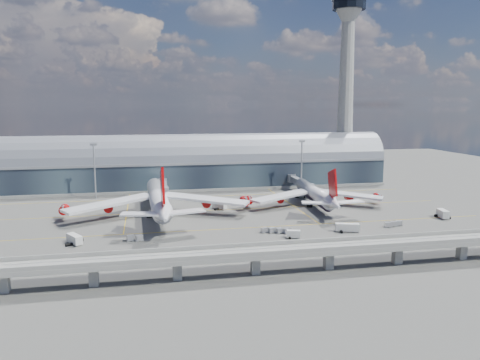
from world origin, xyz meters
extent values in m
plane|color=#474744|center=(0.00, 0.00, 0.00)|extent=(500.00, 500.00, 0.00)
cube|color=gold|center=(0.00, -10.00, 0.01)|extent=(200.00, 0.25, 0.01)
cube|color=gold|center=(0.00, 20.00, 0.01)|extent=(200.00, 0.25, 0.01)
cube|color=gold|center=(0.00, 50.00, 0.01)|extent=(200.00, 0.25, 0.01)
cube|color=gold|center=(-35.00, 30.00, 0.01)|extent=(0.25, 80.00, 0.01)
cube|color=gold|center=(35.00, 30.00, 0.01)|extent=(0.25, 80.00, 0.01)
cube|color=#1C242F|center=(0.00, 78.00, 7.00)|extent=(200.00, 28.00, 14.00)
cylinder|color=slate|center=(0.00, 78.00, 14.00)|extent=(200.00, 28.00, 28.00)
cube|color=gray|center=(0.00, 64.00, 14.00)|extent=(200.00, 1.00, 1.20)
cube|color=gray|center=(0.00, 78.00, 0.60)|extent=(200.00, 30.00, 1.20)
cube|color=gray|center=(85.00, 83.00, 4.00)|extent=(18.00, 18.00, 8.00)
cone|color=gray|center=(85.00, 83.00, 45.00)|extent=(10.00, 10.00, 90.00)
cone|color=gray|center=(85.00, 83.00, 92.00)|extent=(16.00, 16.00, 8.00)
cylinder|color=black|center=(85.00, 83.00, 97.00)|extent=(18.00, 18.00, 5.00)
cube|color=gray|center=(0.00, -55.00, 5.50)|extent=(220.00, 8.50, 1.20)
cube|color=gray|center=(0.00, -59.00, 6.60)|extent=(220.00, 0.40, 1.20)
cube|color=gray|center=(0.00, -51.00, 6.60)|extent=(220.00, 0.40, 1.20)
cube|color=gray|center=(0.00, -56.50, 6.15)|extent=(220.00, 0.12, 0.12)
cube|color=gray|center=(0.00, -53.50, 6.15)|extent=(220.00, 0.12, 0.12)
cube|color=gray|center=(-60.00, -55.00, 2.50)|extent=(2.20, 2.20, 5.00)
cube|color=gray|center=(-40.00, -55.00, 2.50)|extent=(2.20, 2.20, 5.00)
cube|color=gray|center=(-20.00, -55.00, 2.50)|extent=(2.20, 2.20, 5.00)
cube|color=gray|center=(0.00, -55.00, 2.50)|extent=(2.20, 2.20, 5.00)
cube|color=gray|center=(20.00, -55.00, 2.50)|extent=(2.20, 2.20, 5.00)
cube|color=gray|center=(40.00, -55.00, 2.50)|extent=(2.20, 2.20, 5.00)
cube|color=gray|center=(60.00, -55.00, 2.50)|extent=(2.20, 2.20, 5.00)
cylinder|color=gray|center=(-50.00, 55.00, 12.50)|extent=(0.70, 0.70, 25.00)
cube|color=gray|center=(-50.00, 55.00, 25.20)|extent=(3.00, 0.40, 1.00)
cylinder|color=gray|center=(50.00, 55.00, 12.50)|extent=(0.70, 0.70, 25.00)
cube|color=gray|center=(50.00, 55.00, 25.20)|extent=(3.00, 0.40, 1.00)
cylinder|color=white|center=(-22.51, 16.81, 6.77)|extent=(8.46, 58.09, 6.99)
cone|color=white|center=(-23.34, 49.04, 6.77)|extent=(7.21, 8.91, 6.99)
cone|color=white|center=(-21.64, -17.61, 7.65)|extent=(7.32, 13.28, 6.99)
cube|color=#A10607|center=(-21.72, -14.34, 16.27)|extent=(1.10, 13.08, 14.46)
cube|color=white|center=(-40.74, 14.16, 5.90)|extent=(34.96, 24.93, 2.82)
cube|color=white|center=(-4.18, 15.09, 5.90)|extent=(35.41, 23.55, 2.82)
cylinder|color=#A10607|center=(-41.47, 16.32, 3.93)|extent=(3.63, 5.55, 3.50)
cylinder|color=#A10607|center=(-57.72, 15.91, 3.93)|extent=(3.63, 5.55, 3.50)
cylinder|color=#A10607|center=(-3.56, 17.29, 3.93)|extent=(3.63, 5.55, 3.50)
cylinder|color=#A10607|center=(12.69, 17.70, 3.93)|extent=(3.63, 5.55, 3.50)
cylinder|color=gray|center=(-23.03, 37.22, 1.64)|extent=(0.55, 0.55, 3.28)
cylinder|color=gray|center=(-25.90, 12.35, 1.64)|extent=(0.66, 0.66, 3.28)
cylinder|color=gray|center=(-18.91, 12.53, 1.64)|extent=(0.66, 0.66, 3.28)
cylinder|color=black|center=(-25.90, 12.35, 0.60)|extent=(2.44, 1.70, 1.64)
cylinder|color=black|center=(-18.91, 12.53, 0.60)|extent=(2.44, 1.70, 1.64)
cylinder|color=white|center=(44.25, 20.90, 5.57)|extent=(9.38, 46.00, 5.48)
cone|color=white|center=(46.45, 46.49, 5.57)|extent=(6.11, 8.00, 5.48)
cone|color=white|center=(41.89, -6.57, 6.33)|extent=(6.43, 11.77, 5.48)
cube|color=#A10607|center=(42.13, -3.74, 13.51)|extent=(1.63, 11.31, 12.51)
cube|color=white|center=(29.34, 20.29, 4.82)|extent=(29.19, 18.13, 2.34)
cube|color=white|center=(58.83, 17.75, 4.82)|extent=(28.04, 21.84, 2.34)
cylinder|color=black|center=(44.25, 20.90, 4.07)|extent=(8.16, 41.26, 4.66)
cylinder|color=#A10607|center=(28.96, 22.22, 3.12)|extent=(3.42, 4.97, 3.02)
cylinder|color=#A10607|center=(15.86, 23.34, 3.12)|extent=(3.42, 4.97, 3.02)
cylinder|color=#A10607|center=(59.54, 19.59, 3.12)|extent=(3.42, 4.97, 3.02)
cylinder|color=#A10607|center=(72.64, 18.46, 3.12)|extent=(3.42, 4.97, 3.02)
cylinder|color=gray|center=(45.63, 36.95, 1.42)|extent=(0.47, 0.47, 2.83)
cylinder|color=gray|center=(40.91, 17.40, 1.42)|extent=(0.57, 0.57, 2.83)
cylinder|color=gray|center=(46.94, 16.88, 1.42)|extent=(0.57, 0.57, 2.83)
cylinder|color=black|center=(40.91, 17.40, 0.52)|extent=(2.19, 1.59, 1.42)
cylinder|color=black|center=(46.94, 16.88, 0.52)|extent=(2.19, 1.59, 1.42)
cube|color=gray|center=(-19.01, 52.00, 5.20)|extent=(3.00, 24.00, 3.00)
cube|color=gray|center=(-19.01, 40.00, 5.20)|extent=(3.60, 3.60, 3.40)
cylinder|color=gray|center=(-19.01, 64.00, 5.20)|extent=(4.40, 4.40, 4.00)
cylinder|color=gray|center=(-19.01, 40.00, 1.70)|extent=(0.50, 0.50, 3.40)
cylinder|color=black|center=(-19.01, 40.00, 0.35)|extent=(1.40, 0.80, 0.80)
cube|color=gray|center=(47.75, 50.00, 5.20)|extent=(3.00, 28.00, 3.00)
cube|color=gray|center=(47.75, 36.00, 5.20)|extent=(3.60, 3.60, 3.40)
cylinder|color=gray|center=(47.75, 64.00, 5.20)|extent=(4.40, 4.40, 4.00)
cylinder|color=gray|center=(47.75, 36.00, 1.70)|extent=(0.50, 0.50, 3.40)
cylinder|color=black|center=(47.75, 36.00, 0.35)|extent=(1.40, 0.80, 0.80)
cube|color=silver|center=(-49.55, -18.02, 1.64)|extent=(5.71, 7.35, 2.66)
cylinder|color=black|center=(-48.36, -16.06, 0.46)|extent=(2.67, 2.11, 0.92)
cylinder|color=black|center=(-50.73, -19.98, 0.46)|extent=(2.67, 2.11, 0.92)
cube|color=silver|center=(19.85, -25.51, 1.42)|extent=(4.82, 3.15, 2.31)
cylinder|color=black|center=(21.22, -25.13, 0.40)|extent=(1.36, 2.35, 0.80)
cylinder|color=black|center=(18.48, -25.89, 0.40)|extent=(1.36, 2.35, 0.80)
cube|color=silver|center=(40.34, -21.80, 1.59)|extent=(8.29, 4.58, 2.59)
cylinder|color=black|center=(42.78, -21.03, 0.45)|extent=(1.60, 2.64, 0.90)
cylinder|color=black|center=(37.91, -22.56, 0.45)|extent=(1.60, 2.64, 0.90)
cube|color=silver|center=(84.67, -10.82, 1.78)|extent=(3.90, 7.06, 2.89)
cylinder|color=black|center=(84.22, -8.73, 0.50)|extent=(2.93, 1.56, 1.00)
cylinder|color=black|center=(85.11, -12.91, 0.50)|extent=(2.93, 1.56, 1.00)
cube|color=silver|center=(43.49, 40.30, 1.77)|extent=(4.02, 6.03, 2.88)
cylinder|color=black|center=(44.00, 42.00, 0.50)|extent=(2.93, 1.75, 1.00)
cylinder|color=black|center=(42.98, 38.61, 0.50)|extent=(2.93, 1.75, 1.00)
cube|color=silver|center=(2.85, 21.82, 1.67)|extent=(5.97, 6.23, 2.71)
cylinder|color=black|center=(4.20, 23.30, 0.47)|extent=(2.56, 2.44, 0.94)
cylinder|color=black|center=(1.51, 20.34, 0.47)|extent=(2.56, 2.44, 0.94)
cube|color=gray|center=(-32.40, -18.41, 0.27)|extent=(2.91, 2.25, 0.33)
cube|color=#ACACB0|center=(-32.40, -18.41, 1.14)|extent=(2.47, 2.05, 1.63)
cube|color=gray|center=(-29.65, -19.01, 0.27)|extent=(2.91, 2.25, 0.33)
cube|color=#ACACB0|center=(-29.65, -19.01, 1.14)|extent=(2.47, 2.05, 1.63)
cube|color=gray|center=(12.01, -17.42, 0.25)|extent=(2.74, 2.22, 0.30)
cube|color=#ACACB0|center=(12.01, -17.42, 1.04)|extent=(2.33, 2.01, 1.48)
cube|color=gray|center=(14.46, -18.19, 0.25)|extent=(2.74, 2.22, 0.30)
cube|color=#ACACB0|center=(14.46, -18.19, 1.04)|extent=(2.33, 2.01, 1.48)
cube|color=gray|center=(16.91, -18.96, 0.25)|extent=(2.74, 2.22, 0.30)
cube|color=#ACACB0|center=(16.91, -18.96, 1.04)|extent=(2.33, 2.01, 1.48)
cube|color=gray|center=(19.36, -19.73, 0.25)|extent=(2.74, 2.22, 0.30)
cube|color=#ACACB0|center=(19.36, -19.73, 1.04)|extent=(2.33, 2.01, 1.48)
cube|color=gray|center=(56.96, -19.32, 0.26)|extent=(2.79, 2.21, 0.31)
cube|color=#ACACB0|center=(56.96, -19.32, 1.07)|extent=(2.37, 2.01, 1.53)
cube|color=gray|center=(59.53, -18.64, 0.26)|extent=(2.79, 2.21, 0.31)
cube|color=#ACACB0|center=(59.53, -18.64, 1.07)|extent=(2.37, 2.01, 1.53)
cube|color=gray|center=(62.10, -17.95, 0.26)|extent=(2.79, 2.21, 0.31)
cube|color=#ACACB0|center=(62.10, -17.95, 1.07)|extent=(2.37, 2.01, 1.53)
camera|label=1|loc=(-26.90, -167.18, 43.17)|focal=35.00mm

